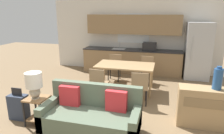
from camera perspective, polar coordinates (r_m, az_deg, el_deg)
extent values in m
cube|color=silver|center=(7.75, 6.16, 8.77)|extent=(6.40, 0.06, 2.70)
cube|color=white|center=(7.69, 6.13, 10.92)|extent=(1.20, 0.01, 1.09)
cube|color=#8E704C|center=(7.58, 5.56, 1.57)|extent=(3.63, 0.62, 0.86)
cube|color=#232326|center=(7.49, 5.65, 4.92)|extent=(3.66, 0.65, 0.04)
cube|color=#B2B5B7|center=(7.53, 1.97, 5.20)|extent=(0.48, 0.36, 0.01)
cylinder|color=#B7BABC|center=(7.67, 2.26, 6.29)|extent=(0.02, 0.02, 0.24)
cube|color=#8E704C|center=(7.52, 6.02, 12.01)|extent=(3.44, 0.34, 0.70)
cube|color=black|center=(7.34, 10.66, 5.78)|extent=(0.48, 0.36, 0.28)
cube|color=#B7BABC|center=(7.39, 23.30, 4.22)|extent=(0.81, 0.73, 1.92)
cylinder|color=silver|center=(6.97, 21.84, 4.56)|extent=(0.02, 0.02, 0.86)
cube|color=tan|center=(5.72, 3.77, 0.48)|extent=(1.63, 0.95, 0.04)
cylinder|color=tan|center=(5.65, -4.68, -3.88)|extent=(0.05, 0.05, 0.74)
cylinder|color=tan|center=(5.36, 10.81, -5.18)|extent=(0.05, 0.05, 0.74)
cylinder|color=tan|center=(6.39, -2.22, -1.54)|extent=(0.05, 0.05, 0.74)
cylinder|color=tan|center=(6.14, 11.40, -2.56)|extent=(0.05, 0.05, 0.74)
cylinder|color=#3D2D1E|center=(4.08, -18.97, -17.71)|extent=(0.05, 0.05, 0.10)
cylinder|color=#3D2D1E|center=(4.54, -14.43, -13.74)|extent=(0.05, 0.05, 0.10)
cylinder|color=#3D2D1E|center=(4.08, 6.84, -16.94)|extent=(0.05, 0.05, 0.10)
cube|color=#566651|center=(3.87, -6.13, -15.06)|extent=(1.82, 0.80, 0.33)
cube|color=#566651|center=(4.04, -4.54, -9.98)|extent=(1.82, 0.14, 0.79)
cube|color=#566651|center=(4.19, -17.22, -12.17)|extent=(0.14, 0.80, 0.47)
cube|color=#566651|center=(3.66, 6.72, -15.80)|extent=(0.14, 0.80, 0.47)
cube|color=red|center=(4.06, -11.98, -8.03)|extent=(0.40, 0.13, 0.40)
cube|color=red|center=(3.75, 1.22, -9.68)|extent=(0.40, 0.14, 0.40)
cube|color=olive|center=(4.33, -20.73, -8.39)|extent=(0.42, 0.42, 0.03)
cube|color=olive|center=(4.51, -20.21, -13.38)|extent=(0.38, 0.38, 0.02)
cube|color=#232326|center=(4.42, -23.86, -12.29)|extent=(0.03, 0.03, 0.54)
cube|color=#232326|center=(4.21, -19.70, -13.28)|extent=(0.03, 0.03, 0.54)
cube|color=#232326|center=(4.69, -20.98, -10.38)|extent=(0.03, 0.03, 0.54)
cube|color=#232326|center=(4.49, -16.96, -11.18)|extent=(0.03, 0.03, 0.54)
cylinder|color=#B2A893|center=(4.31, -21.01, -8.20)|extent=(0.16, 0.16, 0.02)
sphere|color=#B2A893|center=(4.26, -21.16, -6.75)|extent=(0.21, 0.21, 0.21)
cylinder|color=white|center=(4.18, -21.49, -3.47)|extent=(0.32, 0.32, 0.30)
cube|color=tan|center=(4.44, 24.49, -10.36)|extent=(0.97, 0.39, 0.80)
cube|color=olive|center=(4.20, 25.16, -9.52)|extent=(0.77, 0.01, 0.19)
cylinder|color=#234C84|center=(4.27, 27.98, -3.06)|extent=(0.17, 0.17, 0.40)
cylinder|color=#234C84|center=(4.22, 28.36, -0.15)|extent=(0.09, 0.09, 0.04)
cube|color=#997A56|center=(6.66, 0.63, -0.23)|extent=(0.45, 0.45, 0.04)
cube|color=#997A56|center=(6.79, 0.94, 1.98)|extent=(0.40, 0.06, 0.40)
cylinder|color=black|center=(6.60, -1.10, -2.46)|extent=(0.03, 0.03, 0.42)
cylinder|color=black|center=(6.53, 1.82, -2.63)|extent=(0.03, 0.03, 0.42)
cylinder|color=black|center=(6.91, -0.50, -1.61)|extent=(0.03, 0.03, 0.42)
cylinder|color=black|center=(6.86, 2.29, -1.77)|extent=(0.03, 0.03, 0.42)
cube|color=#997A56|center=(6.46, 9.57, -0.94)|extent=(0.47, 0.47, 0.04)
cube|color=#997A56|center=(6.58, 10.04, 1.32)|extent=(0.40, 0.08, 0.40)
cylinder|color=black|center=(6.40, 7.65, -3.15)|extent=(0.03, 0.03, 0.42)
cylinder|color=black|center=(6.33, 10.63, -3.49)|extent=(0.03, 0.03, 0.42)
cylinder|color=black|center=(6.72, 8.40, -2.29)|extent=(0.03, 0.03, 0.42)
cylinder|color=black|center=(6.65, 11.24, -2.61)|extent=(0.03, 0.03, 0.42)
cube|color=#997A56|center=(5.02, 7.87, -5.62)|extent=(0.47, 0.47, 0.04)
cube|color=#997A56|center=(4.76, 7.95, -4.00)|extent=(0.40, 0.08, 0.40)
cylinder|color=black|center=(5.27, 9.66, -7.36)|extent=(0.03, 0.03, 0.42)
cylinder|color=black|center=(5.27, 5.93, -7.23)|extent=(0.03, 0.03, 0.42)
cylinder|color=black|center=(4.96, 9.75, -8.86)|extent=(0.03, 0.03, 0.42)
cylinder|color=black|center=(4.95, 5.77, -8.72)|extent=(0.03, 0.03, 0.42)
cube|color=#997A56|center=(5.25, -3.51, -4.57)|extent=(0.44, 0.44, 0.04)
cube|color=#997A56|center=(5.01, -4.36, -2.93)|extent=(0.40, 0.05, 0.40)
cylinder|color=black|center=(5.42, -1.13, -6.46)|extent=(0.03, 0.03, 0.42)
cylinder|color=black|center=(5.54, -4.48, -6.04)|extent=(0.03, 0.03, 0.42)
cylinder|color=black|center=(5.13, -2.38, -7.79)|extent=(0.03, 0.03, 0.42)
cylinder|color=black|center=(5.25, -5.89, -7.31)|extent=(0.03, 0.03, 0.42)
cube|color=#2D384C|center=(4.78, -25.11, -10.29)|extent=(0.39, 0.22, 0.54)
cube|color=black|center=(4.65, -25.60, -6.37)|extent=(0.23, 0.02, 0.16)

